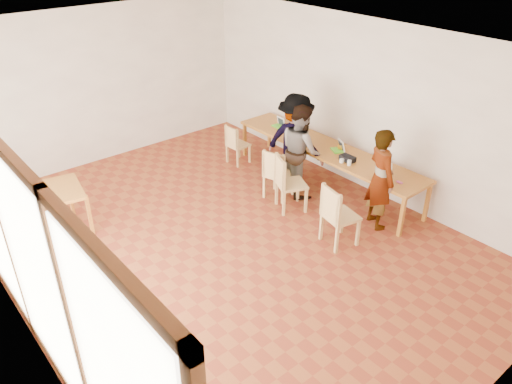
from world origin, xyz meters
The scene contains 25 objects.
ground centered at (0.00, 0.00, 0.00)m, with size 8.00×8.00×0.00m, color brown.
wall_back centered at (0.00, 4.00, 1.50)m, with size 6.00×0.10×3.00m, color white.
wall_front centered at (0.00, -4.00, 1.50)m, with size 6.00×0.10×3.00m, color white.
wall_right centered at (3.00, 0.00, 1.50)m, with size 0.10×8.00×3.00m, color white.
window_wall centered at (-2.96, 0.00, 1.50)m, with size 0.10×8.00×3.00m, color white.
ceiling centered at (0.00, 0.00, 3.02)m, with size 6.00×8.00×0.04m, color white.
communal_table centered at (2.50, 0.32, 0.70)m, with size 0.80×4.00×0.75m.
side_table centered at (-1.91, 1.92, 0.67)m, with size 0.90×0.90×0.75m.
chair_near centered at (1.19, -1.11, 0.61)m, with size 0.55×0.55×0.53m.
chair_mid centered at (1.33, 0.13, 0.60)m, with size 0.61×0.61×0.52m.
chair_far centered at (1.45, 0.50, 0.57)m, with size 0.55×0.55×0.50m.
chair_empty centered at (1.76, 2.07, 0.49)m, with size 0.40×0.40×0.43m.
chair_spare centered at (-2.40, 0.04, 0.50)m, with size 0.46×0.46×0.44m.
person_near centered at (2.14, -1.16, 0.83)m, with size 0.61×0.40×1.66m, color gray.
person_mid centered at (1.95, 0.42, 0.83)m, with size 0.80×0.63×1.66m, color gray.
person_far centered at (2.03, 0.65, 0.88)m, with size 1.14×0.65×1.76m, color gray.
laptop_near centered at (2.53, -0.96, 0.80)m, with size 0.22×0.24×0.18m.
laptop_mid centered at (2.57, 0.08, 0.80)m, with size 0.28×0.29×0.19m.
laptop_far centered at (2.53, 1.61, 0.80)m, with size 0.20×0.23×0.19m.
yellow_mug centered at (2.63, 0.09, 0.80)m, with size 0.14×0.14×0.11m, color orange.
green_bottle centered at (2.46, 0.79, 0.89)m, with size 0.07×0.07×0.28m, color #176C3B.
clear_glass centered at (2.27, -0.42, 0.80)m, with size 0.07×0.07×0.09m, color silver.
condiment_cup centered at (2.25, -0.26, 0.78)m, with size 0.08×0.08×0.06m, color white.
pink_phone centered at (2.40, -1.33, 0.76)m, with size 0.05×0.10×0.01m, color #C24285.
black_pouch centered at (2.37, -0.29, 0.80)m, with size 0.16×0.26×0.09m, color black.
Camera 1 is at (-3.74, -5.17, 4.49)m, focal length 35.00 mm.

